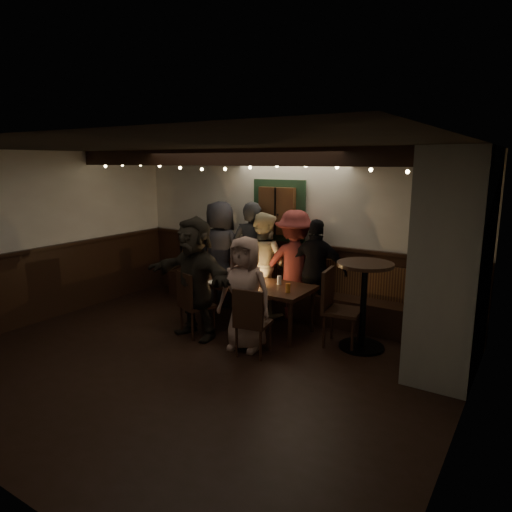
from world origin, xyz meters
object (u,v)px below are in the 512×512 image
Objects in this scene: person_a at (220,253)px; chair_end at (335,303)px; person_e at (316,272)px; person_b at (252,256)px; dining_table at (249,286)px; chair_near_left at (191,300)px; person_f at (195,278)px; person_g at (245,293)px; chair_near_right at (251,319)px; person_c at (264,264)px; high_top at (364,295)px; person_d at (295,265)px.

chair_end is at bearing 167.67° from person_a.
person_b is at bearing -12.43° from person_e.
dining_table is 1.06× the size of person_b.
chair_near_left is 0.59× the size of person_e.
person_f is at bearing 76.02° from person_b.
person_g is (-0.34, -1.43, -0.05)m from person_e.
person_c reaches higher than chair_near_right.
person_e is at bearing 50.38° from chair_near_left.
person_g reaches higher than chair_near_right.
person_c is 0.88m from person_e.
person_a is 0.99× the size of person_b.
dining_table is at bearing 113.48° from person_c.
chair_near_left is 1.10m from chair_near_right.
person_e is (1.17, -0.00, -0.11)m from person_b.
high_top is 0.68× the size of person_d.
dining_table is at bearing 32.34° from person_e.
chair_near_left is 0.55× the size of person_d.
person_c is (-1.83, 0.48, 0.09)m from high_top.
person_d is (-0.25, 1.63, 0.35)m from chair_near_right.
person_f is (-1.77, -0.78, 0.27)m from chair_end.
person_b reaches higher than person_e.
person_d is 1.14× the size of person_g.
person_d reaches higher than dining_table.
person_f is at bearing 36.92° from person_d.
high_top is at bearing 22.11° from chair_near_left.
person_a is at bearing -12.37° from person_b.
chair_near_left is 1.99m from chair_end.
chair_end is 0.92m from person_e.
person_d is at bearing 98.78° from chair_near_right.
person_a is 0.94m from person_c.
person_c is at bearing 177.26° from person_a.
chair_near_left is 1.52m from person_b.
person_b is (0.05, 1.48, 0.38)m from chair_near_left.
dining_table is 1.65× the size of high_top.
person_b reaches higher than chair_end.
person_a is at bearing 6.40° from person_c.
person_a is at bearing 145.90° from dining_table.
person_a is 1.04× the size of person_f.
person_a is at bearing -23.37° from person_d.
dining_table is at bearing 39.63° from person_d.
person_d is 1.67m from person_f.
person_c is 1.37m from person_f.
chair_near_right is at bearing -54.86° from dining_table.
person_e is at bearing 67.30° from person_g.
person_d is at bearing 64.41° from dining_table.
chair_end is (0.73, 0.95, 0.08)m from chair_near_right.
person_g reaches higher than high_top.
person_e is 0.93× the size of person_f.
person_g is at bearing -141.11° from chair_end.
person_b is at bearing 119.71° from dining_table.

